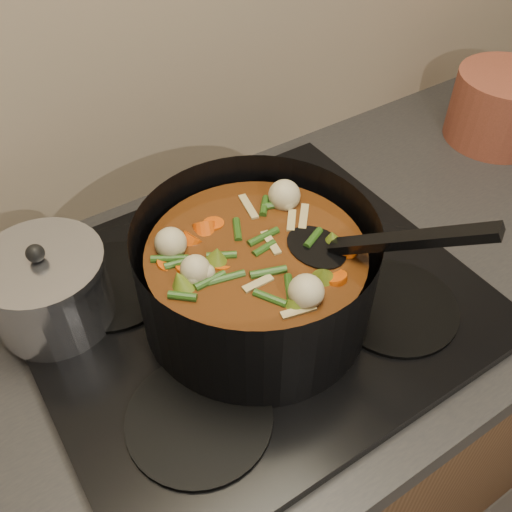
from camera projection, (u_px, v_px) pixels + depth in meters
counter at (253, 447)px, 1.17m from camera, size 2.64×0.64×0.91m
stovetop at (252, 300)px, 0.84m from camera, size 0.62×0.54×0.03m
stockpot at (257, 276)px, 0.76m from camera, size 0.40×0.41×0.23m
saucepan at (49, 289)px, 0.77m from camera, size 0.17×0.17×0.14m
terracotta_crock at (501, 107)px, 1.11m from camera, size 0.21×0.21×0.14m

